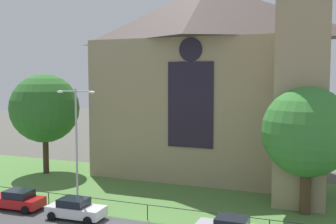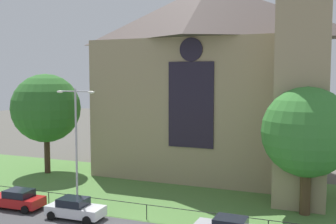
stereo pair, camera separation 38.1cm
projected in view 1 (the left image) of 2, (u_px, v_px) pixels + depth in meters
ground at (172, 191)px, 37.03m from camera, size 160.00×160.00×0.00m
grass_verge at (164, 197)px, 35.17m from camera, size 120.00×20.00×0.01m
church_building at (214, 77)px, 42.74m from camera, size 23.20×16.20×26.00m
iron_railing at (147, 206)px, 29.65m from camera, size 34.62×0.07×1.13m
tree_left_far at (45, 108)px, 43.49m from camera, size 7.26×7.26×10.62m
tree_right_near at (307, 132)px, 30.48m from camera, size 6.71×6.71×9.61m
streetlamp_near at (76, 135)px, 31.25m from camera, size 3.37×0.26×9.41m
parked_car_red at (17, 200)px, 32.08m from camera, size 4.27×2.17×1.51m
parked_car_white at (76, 209)px, 29.84m from camera, size 4.26×2.13×1.51m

